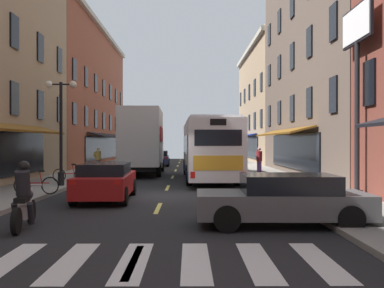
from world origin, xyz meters
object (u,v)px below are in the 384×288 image
(bicycle_mid, at_px, (36,185))
(motorcycle_rider, at_px, (24,200))
(box_truck, at_px, (143,142))
(sedan_far, at_px, (158,158))
(billboard_sign, at_px, (357,52))
(transit_bus, at_px, (208,149))
(street_lamp_twin, at_px, (61,127))
(pedestrian_near, at_px, (98,159))
(bicycle_near, at_px, (70,175))
(sedan_near, at_px, (284,199))
(sedan_mid, at_px, (106,181))
(pedestrian_mid, at_px, (259,160))

(bicycle_mid, bearing_deg, motorcycle_rider, -74.07)
(box_truck, distance_m, sedan_far, 11.22)
(box_truck, distance_m, motorcycle_rider, 18.30)
(billboard_sign, relative_size, motorcycle_rider, 3.33)
(transit_bus, distance_m, street_lamp_twin, 8.47)
(pedestrian_near, xyz_separation_m, street_lamp_twin, (0.31, -10.03, 1.80))
(sedan_far, bearing_deg, pedestrian_near, -109.74)
(bicycle_near, xyz_separation_m, street_lamp_twin, (0.02, -1.61, 2.29))
(sedan_near, xyz_separation_m, bicycle_near, (-8.23, 10.93, -0.16))
(sedan_near, bearing_deg, sedan_mid, 136.87)
(bicycle_near, bearing_deg, sedan_mid, -64.28)
(sedan_near, height_order, pedestrian_near, pedestrian_near)
(billboard_sign, distance_m, bicycle_near, 14.19)
(sedan_near, xyz_separation_m, pedestrian_near, (-8.53, 19.35, 0.32))
(sedan_near, height_order, motorcycle_rider, motorcycle_rider)
(pedestrian_near, height_order, street_lamp_twin, street_lamp_twin)
(bicycle_mid, bearing_deg, sedan_near, -35.20)
(box_truck, height_order, pedestrian_near, box_truck)
(transit_bus, height_order, pedestrian_mid, transit_bus)
(sedan_mid, bearing_deg, street_lamp_twin, 123.42)
(motorcycle_rider, height_order, bicycle_near, motorcycle_rider)
(transit_bus, height_order, sedan_near, transit_bus)
(sedan_near, xyz_separation_m, motorcycle_rider, (-6.39, -0.42, 0.04))
(pedestrian_near, bearing_deg, transit_bus, 79.72)
(billboard_sign, xyz_separation_m, street_lamp_twin, (-11.89, 4.40, -2.55))
(sedan_mid, bearing_deg, box_truck, 89.68)
(box_truck, bearing_deg, bicycle_mid, -103.14)
(billboard_sign, xyz_separation_m, bicycle_near, (-11.91, 6.01, -4.84))
(box_truck, height_order, motorcycle_rider, box_truck)
(billboard_sign, distance_m, street_lamp_twin, 12.93)
(billboard_sign, relative_size, sedan_far, 1.47)
(bicycle_near, distance_m, pedestrian_near, 8.44)
(transit_bus, distance_m, sedan_near, 14.20)
(billboard_sign, distance_m, pedestrian_mid, 12.57)
(motorcycle_rider, distance_m, pedestrian_mid, 18.95)
(motorcycle_rider, bearing_deg, sedan_near, 3.80)
(sedan_near, distance_m, sedan_far, 29.36)
(transit_bus, bearing_deg, box_truck, 137.54)
(sedan_far, height_order, bicycle_mid, sedan_far)
(sedan_near, height_order, sedan_far, sedan_far)
(billboard_sign, relative_size, box_truck, 0.84)
(billboard_sign, relative_size, street_lamp_twin, 1.45)
(sedan_near, bearing_deg, street_lamp_twin, 131.40)
(transit_bus, relative_size, bicycle_mid, 6.96)
(motorcycle_rider, height_order, pedestrian_near, pedestrian_near)
(bicycle_mid, bearing_deg, pedestrian_near, 91.59)
(sedan_mid, height_order, bicycle_mid, sedan_mid)
(sedan_near, distance_m, bicycle_mid, 9.97)
(bicycle_mid, height_order, pedestrian_near, pedestrian_near)
(sedan_mid, relative_size, street_lamp_twin, 0.96)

